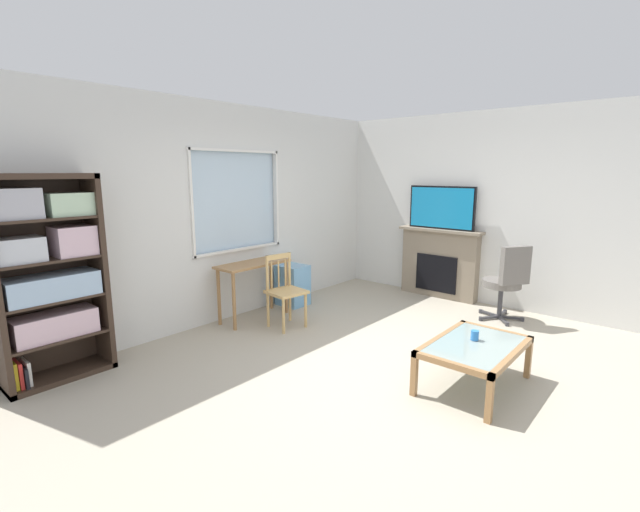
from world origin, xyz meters
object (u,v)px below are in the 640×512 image
Objects in this scene: fireplace at (439,263)px; coffee_table at (475,349)px; desk_under_window at (253,273)px; wooden_chair at (285,290)px; sippy_cup at (475,335)px; plastic_drawer_unit at (293,285)px; tv at (442,208)px; office_chair at (507,279)px; bookshelf at (48,274)px.

fireplace is 1.23× the size of coffee_table.
fireplace is at bearing -27.93° from desk_under_window.
wooden_chair is 0.86× the size of coffee_table.
coffee_table is (0.01, -2.38, -0.11)m from wooden_chair.
wooden_chair is at bearing 92.20° from sippy_cup.
tv is (1.76, -1.40, 1.08)m from plastic_drawer_unit.
coffee_table is (-1.98, -0.38, -0.20)m from office_chair.
tv is at bearing 32.37° from sippy_cup.
wooden_chair reaches higher than sippy_cup.
wooden_chair is 2.63m from fireplace.
wooden_chair is 0.90× the size of office_chair.
plastic_drawer_unit is at bearing 141.74° from fireplace.
fireplace is at bearing 32.17° from sippy_cup.
fireplace is (1.78, -1.40, 0.24)m from plastic_drawer_unit.
coffee_table is at bearing -89.71° from wooden_chair.
fireplace is at bearing -16.76° from bookshelf.
fireplace is at bearing 32.00° from coffee_table.
desk_under_window is 0.96× the size of tv.
tv is at bearing -16.81° from bookshelf.
wooden_chair reaches higher than plastic_drawer_unit.
plastic_drawer_unit is at bearing 116.45° from office_chair.
bookshelf is 2.10× the size of wooden_chair.
tv is at bearing 32.19° from coffee_table.
coffee_table is 11.63× the size of sippy_cup.
coffee_table is at bearing -168.98° from office_chair.
office_chair is at bearing 11.02° from coffee_table.
sippy_cup is at bearing -147.63° from tv.
desk_under_window reaches higher than sippy_cup.
plastic_drawer_unit is at bearing 77.91° from sippy_cup.
bookshelf is at bearing 178.92° from plastic_drawer_unit.
desk_under_window is 2.97m from tv.
fireplace is at bearing -18.57° from wooden_chair.
desk_under_window is at bearing 92.96° from sippy_cup.
plastic_drawer_unit is 6.46× the size of sippy_cup.
tv is at bearing -28.10° from desk_under_window.
bookshelf is at bearing 128.22° from coffee_table.
desk_under_window is 2.87m from sippy_cup.
sippy_cup reaches higher than coffee_table.
sippy_cup is (-1.90, -0.35, -0.11)m from office_chair.
wooden_chair is at bearing 134.85° from office_chair.
tv is at bearing 180.00° from fireplace.
office_chair reaches higher than wooden_chair.
tv reaches higher than plastic_drawer_unit.
tv reaches higher than sippy_cup.
office_chair is (1.28, -2.56, 0.26)m from plastic_drawer_unit.
plastic_drawer_unit is 2.98m from sippy_cup.
sippy_cup is (-0.62, -2.91, 0.16)m from plastic_drawer_unit.
sippy_cup is (0.09, -2.35, -0.02)m from wooden_chair.
fireplace is (2.55, -1.35, -0.09)m from desk_under_window.
fireplace is 1.27m from office_chair.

